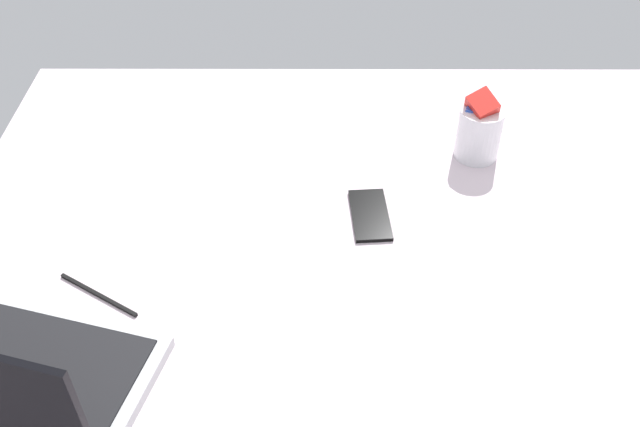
{
  "coord_description": "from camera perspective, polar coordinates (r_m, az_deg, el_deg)",
  "views": [
    {
      "loc": [
        21.3,
        82.12,
        107.6
      ],
      "look_at": [
        21.56,
        -10.7,
        24.0
      ],
      "focal_mm": 39.87,
      "sensor_mm": 36.0,
      "label": 1
    }
  ],
  "objects": [
    {
      "name": "cell_phone",
      "position": [
        1.33,
        4.04,
        -0.11
      ],
      "size": [
        7.83,
        14.47,
        0.8
      ],
      "primitive_type": "cube",
      "rotation": [
        0.0,
        0.0,
        3.22
      ],
      "color": "black",
      "rests_on": "bed_mattress"
    },
    {
      "name": "laptop",
      "position": [
        1.12,
        -22.81,
        -12.25
      ],
      "size": [
        37.87,
        30.84,
        23.0
      ],
      "rotation": [
        0.0,
        0.0,
        -0.27
      ],
      "color": "#B7BABC",
      "rests_on": "bed_mattress"
    },
    {
      "name": "bed_mattress",
      "position": [
        1.3,
        9.63,
        -8.11
      ],
      "size": [
        180.0,
        140.0,
        18.0
      ],
      "primitive_type": "cube",
      "color": "silver",
      "rests_on": "ground"
    },
    {
      "name": "charger_cable",
      "position": [
        1.25,
        -17.37,
        -6.24
      ],
      "size": [
        14.81,
        9.39,
        0.6
      ],
      "primitive_type": "cube",
      "rotation": [
        0.0,
        0.0,
        -0.55
      ],
      "color": "black",
      "rests_on": "bed_mattress"
    },
    {
      "name": "snack_cup",
      "position": [
        1.48,
        12.67,
        6.64
      ],
      "size": [
        9.0,
        9.14,
        15.2
      ],
      "color": "silver",
      "rests_on": "bed_mattress"
    }
  ]
}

